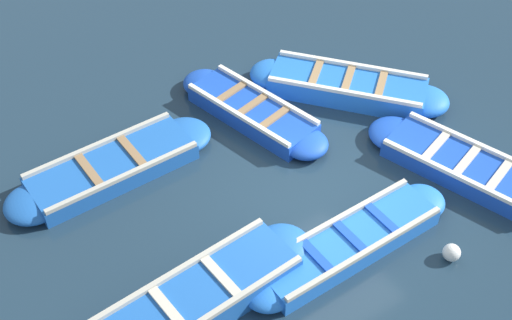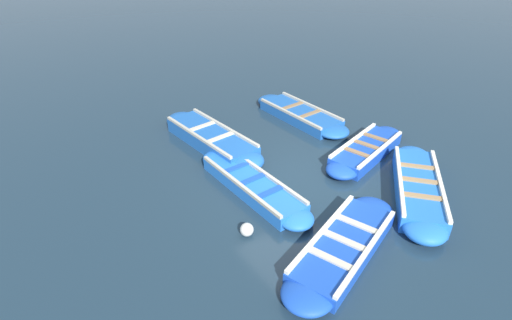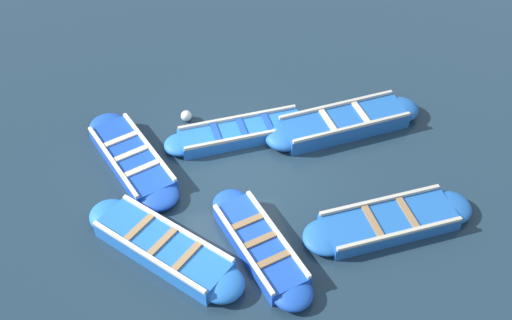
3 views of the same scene
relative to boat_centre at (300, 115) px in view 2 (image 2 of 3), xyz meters
name	(u,v)px [view 2 (image 2 of 3)]	position (x,y,z in m)	size (l,w,h in m)	color
ground_plane	(304,181)	(2.68, -2.18, -0.15)	(120.00, 120.00, 0.00)	#1C303F
boat_centre	(300,115)	(0.00, 0.00, 0.00)	(3.75, 1.12, 0.37)	#1E59AD
boat_tucked	(211,138)	(-0.15, -3.10, 0.05)	(4.05, 1.25, 0.46)	#1E59AD
boat_broadside	(418,188)	(4.59, -0.45, 0.04)	(3.12, 3.42, 0.44)	blue
boat_far_corner	(366,150)	(2.73, -0.06, 0.01)	(1.59, 3.39, 0.38)	#1947B7
boat_mid_row	(343,247)	(4.94, -3.17, 0.00)	(2.02, 3.69, 0.36)	#1947B7
boat_stern_in	(252,185)	(2.30, -3.41, 0.00)	(3.77, 0.91, 0.37)	blue
buoy_orange_near	(247,230)	(3.48, -4.36, -0.02)	(0.27, 0.27, 0.27)	silver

